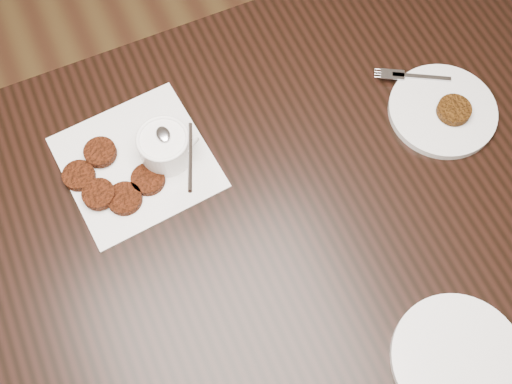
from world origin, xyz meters
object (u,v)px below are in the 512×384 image
(sauce_ramekin, at_px, (162,138))
(plate_with_patty, at_px, (444,108))
(table, at_px, (249,291))
(plate_empty, at_px, (458,360))
(napkin, at_px, (137,162))

(sauce_ramekin, bearing_deg, plate_with_patty, -13.83)
(table, bearing_deg, plate_with_patty, 9.62)
(table, relative_size, sauce_ramekin, 11.38)
(plate_empty, bearing_deg, plate_with_patty, 61.80)
(table, bearing_deg, napkin, 121.28)
(sauce_ramekin, distance_m, plate_with_patty, 0.55)
(napkin, relative_size, plate_with_patty, 1.25)
(table, bearing_deg, plate_empty, -56.94)
(napkin, bearing_deg, table, -58.72)
(napkin, bearing_deg, plate_empty, -57.62)
(napkin, height_order, plate_empty, plate_empty)
(table, distance_m, napkin, 0.45)
(napkin, xyz_separation_m, plate_empty, (0.36, -0.56, 0.01))
(plate_with_patty, bearing_deg, napkin, 166.51)
(plate_empty, bearing_deg, sauce_ramekin, 118.49)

